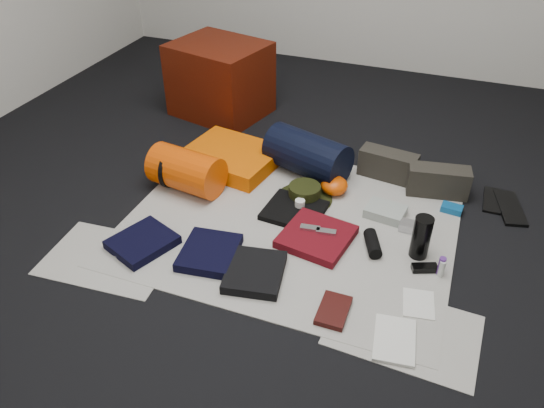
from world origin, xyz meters
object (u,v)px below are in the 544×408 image
(red_cabinet, at_px, (220,79))
(sleeping_pad, at_px, (231,157))
(compact_camera, at_px, (411,227))
(water_bottle, at_px, (421,237))
(stuff_sack, at_px, (186,170))
(navy_duffel, at_px, (307,154))
(paperback_book, at_px, (333,310))

(red_cabinet, height_order, sleeping_pad, red_cabinet)
(compact_camera, bearing_deg, sleeping_pad, 168.47)
(water_bottle, bearing_deg, compact_camera, 109.07)
(stuff_sack, distance_m, water_bottle, 1.27)
(stuff_sack, relative_size, water_bottle, 1.82)
(red_cabinet, distance_m, stuff_sack, 0.97)
(sleeping_pad, xyz_separation_m, compact_camera, (1.08, -0.26, -0.02))
(navy_duffel, bearing_deg, sleeping_pad, -153.49)
(sleeping_pad, relative_size, stuff_sack, 1.32)
(stuff_sack, bearing_deg, navy_duffel, 33.95)
(paperback_book, bearing_deg, navy_duffel, 113.34)
(navy_duffel, relative_size, compact_camera, 4.17)
(red_cabinet, relative_size, navy_duffel, 1.24)
(compact_camera, bearing_deg, stuff_sack, -175.39)
(red_cabinet, xyz_separation_m, compact_camera, (1.44, -0.88, -0.21))
(sleeping_pad, bearing_deg, navy_duffel, 8.09)
(sleeping_pad, bearing_deg, red_cabinet, 119.53)
(red_cabinet, distance_m, water_bottle, 1.84)
(red_cabinet, bearing_deg, compact_camera, -18.01)
(navy_duffel, distance_m, compact_camera, 0.73)
(stuff_sack, height_order, paperback_book, stuff_sack)
(navy_duffel, bearing_deg, compact_camera, -8.55)
(compact_camera, xyz_separation_m, paperback_book, (-0.21, -0.66, -0.01))
(sleeping_pad, bearing_deg, stuff_sack, -110.65)
(red_cabinet, height_order, water_bottle, red_cabinet)
(sleeping_pad, relative_size, navy_duffel, 1.10)
(navy_duffel, distance_m, water_bottle, 0.86)
(water_bottle, bearing_deg, red_cabinet, 144.78)
(water_bottle, relative_size, paperback_book, 1.17)
(paperback_book, bearing_deg, red_cabinet, 128.27)
(sleeping_pad, height_order, paperback_book, sleeping_pad)
(stuff_sack, bearing_deg, paperback_book, -31.42)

